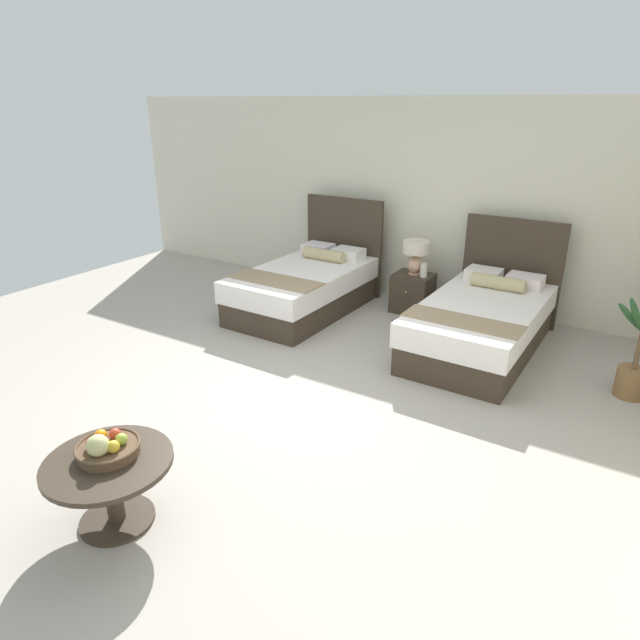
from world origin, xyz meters
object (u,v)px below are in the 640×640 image
vase (424,270)px  bed_near_window (307,286)px  table_lamp (416,253)px  potted_palm (635,365)px  bed_near_corner (483,321)px  coffee_table (110,477)px  fruit_bowl (107,447)px  nightstand (413,293)px

vase → bed_near_window: bearing=-154.4°
table_lamp → potted_palm: 2.82m
bed_near_corner → coffee_table: size_ratio=2.72×
bed_near_corner → table_lamp: size_ratio=5.07×
coffee_table → fruit_bowl: (-0.04, 0.04, 0.19)m
potted_palm → coffee_table: bearing=-126.8°
bed_near_corner → table_lamp: (-1.10, 0.70, 0.45)m
bed_near_corner → vase: size_ratio=12.06×
coffee_table → bed_near_window: bearing=105.4°
fruit_bowl → potted_palm: potted_palm is taller
bed_near_corner → table_lamp: bearing=147.6°
bed_near_window → coffee_table: bearing=-74.6°
vase → nightstand: bearing=164.5°
bed_near_corner → potted_palm: bearing=-12.1°
bed_near_corner → fruit_bowl: 4.08m
vase → potted_palm: 2.64m
bed_near_corner → bed_near_window: bearing=-180.0°
vase → fruit_bowl: size_ratio=0.45×
vase → potted_palm: bearing=-21.4°
nightstand → fruit_bowl: 4.57m
table_lamp → potted_palm: (2.59, -1.02, -0.45)m
vase → coffee_table: bearing=-93.2°
nightstand → fruit_bowl: fruit_bowl is taller
table_lamp → coffee_table: 4.64m
bed_near_window → potted_palm: (3.78, -0.32, -0.01)m
fruit_bowl → table_lamp: bearing=88.2°
coffee_table → fruit_bowl: size_ratio=2.00×
bed_near_corner → table_lamp: bed_near_corner is taller
bed_near_window → potted_palm: 3.79m
bed_near_corner → fruit_bowl: bed_near_corner is taller
vase → coffee_table: size_ratio=0.23×
bed_near_window → table_lamp: bearing=30.4°
nightstand → potted_palm: 2.77m
bed_near_window → table_lamp: (1.19, 0.70, 0.44)m
bed_near_window → potted_palm: bearing=-4.8°
potted_palm → vase: bearing=158.6°
bed_near_corner → table_lamp: 1.38m
coffee_table → vase: bearing=86.8°
nightstand → potted_palm: (2.59, -1.00, 0.07)m
bed_near_corner → vase: 1.18m
vase → coffee_table: vase is taller
nightstand → potted_palm: size_ratio=0.51×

